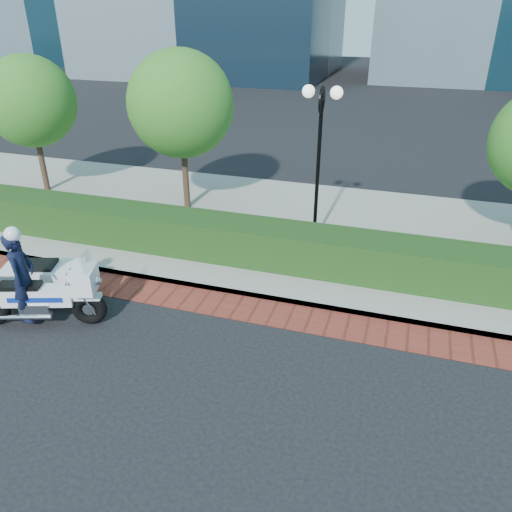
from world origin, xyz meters
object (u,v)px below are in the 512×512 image
(police_motorcycle, at_px, (39,283))
(tree_a, at_px, (30,102))
(tree_b, at_px, (181,104))
(lamppost, at_px, (320,142))

(police_motorcycle, bearing_deg, tree_a, 109.16)
(tree_b, bearing_deg, tree_a, 180.00)
(tree_a, height_order, police_motorcycle, tree_a)
(lamppost, xyz_separation_m, tree_a, (-10.00, 1.30, 0.26))
(tree_a, relative_size, tree_b, 0.94)
(tree_b, xyz_separation_m, police_motorcycle, (-0.47, -6.52, -2.66))
(lamppost, relative_size, tree_b, 0.86)
(lamppost, height_order, tree_b, tree_b)
(lamppost, distance_m, tree_b, 4.71)
(lamppost, bearing_deg, tree_b, 163.89)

